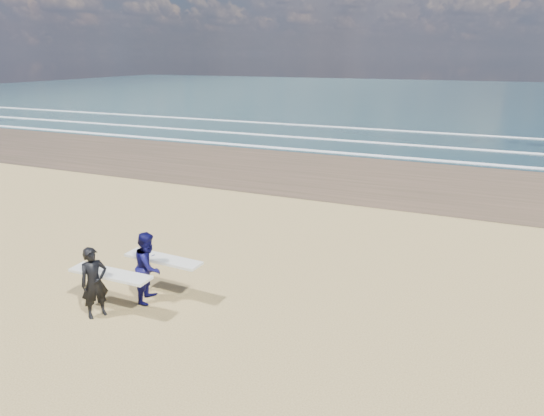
% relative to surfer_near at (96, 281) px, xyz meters
% --- Properties ---
extents(surfer_near, '(2.20, 1.01, 1.80)m').
position_rel_surfer_near_xyz_m(surfer_near, '(0.00, 0.00, 0.00)').
color(surfer_near, black).
rests_on(surfer_near, ground).
extents(surfer_far, '(2.22, 1.19, 1.87)m').
position_rel_surfer_near_xyz_m(surfer_far, '(0.68, 1.20, 0.03)').
color(surfer_far, '#0D0B42').
rests_on(surfer_far, ground).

